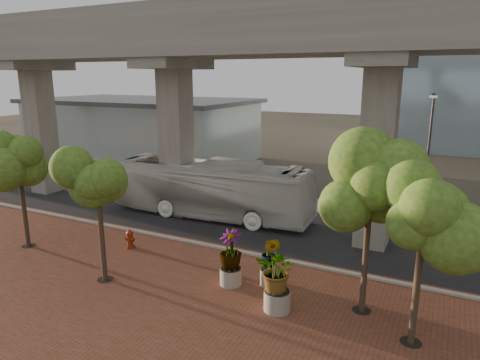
% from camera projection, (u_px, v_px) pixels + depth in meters
% --- Properties ---
extents(ground, '(160.00, 160.00, 0.00)m').
position_uv_depth(ground, '(250.00, 239.00, 23.18)').
color(ground, '#332D25').
rests_on(ground, ground).
extents(brick_plaza, '(70.00, 13.00, 0.06)m').
position_uv_depth(brick_plaza, '(161.00, 308.00, 16.20)').
color(brick_plaza, brown).
rests_on(brick_plaza, ground).
extents(asphalt_road, '(90.00, 8.00, 0.04)m').
position_uv_depth(asphalt_road, '(265.00, 227.00, 24.91)').
color(asphalt_road, black).
rests_on(asphalt_road, ground).
extents(curb_strip, '(70.00, 0.25, 0.16)m').
position_uv_depth(curb_strip, '(233.00, 251.00, 21.42)').
color(curb_strip, '#9D9A93').
rests_on(curb_strip, ground).
extents(far_sidewalk, '(90.00, 3.00, 0.06)m').
position_uv_depth(far_sidewalk, '(296.00, 203.00, 29.70)').
color(far_sidewalk, '#9D9A93').
rests_on(far_sidewalk, ground).
extents(transit_viaduct, '(72.00, 5.60, 12.40)m').
position_uv_depth(transit_viaduct, '(266.00, 101.00, 23.19)').
color(transit_viaduct, gray).
rests_on(transit_viaduct, ground).
extents(station_pavilion, '(23.00, 13.00, 6.30)m').
position_uv_depth(station_pavilion, '(142.00, 129.00, 44.96)').
color(station_pavilion, '#AEC3C7').
rests_on(station_pavilion, ground).
extents(transit_bus, '(12.87, 3.52, 3.56)m').
position_uv_depth(transit_bus, '(211.00, 189.00, 26.47)').
color(transit_bus, silver).
rests_on(transit_bus, ground).
extents(fire_hydrant, '(0.49, 0.44, 0.98)m').
position_uv_depth(fire_hydrant, '(130.00, 239.00, 21.75)').
color(fire_hydrant, maroon).
rests_on(fire_hydrant, ground).
extents(planter_front, '(2.22, 2.22, 2.45)m').
position_uv_depth(planter_front, '(278.00, 274.00, 15.68)').
color(planter_front, '#A5A095').
rests_on(planter_front, ground).
extents(planter_right, '(2.25, 2.25, 2.40)m').
position_uv_depth(planter_right, '(231.00, 252.00, 17.68)').
color(planter_right, gray).
rests_on(planter_right, ground).
extents(planter_left, '(1.93, 1.93, 2.12)m').
position_uv_depth(planter_left, '(271.00, 256.00, 17.70)').
color(planter_left, '#9B978C').
rests_on(planter_left, ground).
extents(street_tree_far_west, '(3.38, 3.38, 6.16)m').
position_uv_depth(street_tree_far_west, '(18.00, 158.00, 21.00)').
color(street_tree_far_west, '#3F3024').
rests_on(street_tree_far_west, ground).
extents(street_tree_near_west, '(3.27, 3.27, 5.74)m').
position_uv_depth(street_tree_near_west, '(98.00, 185.00, 17.43)').
color(street_tree_near_west, '#3F3024').
rests_on(street_tree_near_west, ground).
extents(street_tree_near_east, '(3.97, 3.97, 6.56)m').
position_uv_depth(street_tree_near_east, '(371.00, 188.00, 14.88)').
color(street_tree_near_east, '#3F3024').
rests_on(street_tree_near_east, ground).
extents(street_tree_far_east, '(3.45, 3.45, 6.08)m').
position_uv_depth(street_tree_far_east, '(425.00, 213.00, 13.02)').
color(street_tree_far_east, '#3F3024').
rests_on(street_tree_far_east, ground).
extents(streetlamp_west, '(0.45, 1.32, 9.10)m').
position_uv_depth(streetlamp_west, '(178.00, 122.00, 31.66)').
color(streetlamp_west, '#303135').
rests_on(streetlamp_west, ground).
extents(streetlamp_east, '(0.38, 1.11, 7.69)m').
position_uv_depth(streetlamp_east, '(428.00, 153.00, 23.42)').
color(streetlamp_east, '#333238').
rests_on(streetlamp_east, ground).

